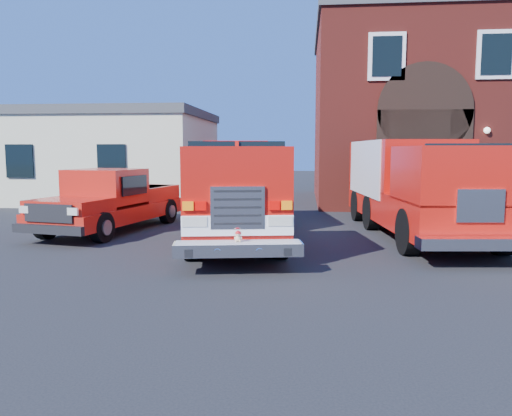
# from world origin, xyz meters

# --- Properties ---
(ground) EXTENTS (100.00, 100.00, 0.00)m
(ground) POSITION_xyz_m (0.00, 0.00, 0.00)
(ground) COLOR black
(ground) RESTS_ON ground
(parking_stripe_mid) EXTENTS (0.12, 3.00, 0.01)m
(parking_stripe_mid) POSITION_xyz_m (6.50, 4.00, 0.00)
(parking_stripe_mid) COLOR #DABB0B
(parking_stripe_mid) RESTS_ON ground
(parking_stripe_far) EXTENTS (0.12, 3.00, 0.01)m
(parking_stripe_far) POSITION_xyz_m (6.50, 7.00, 0.00)
(parking_stripe_far) COLOR #DABB0B
(parking_stripe_far) RESTS_ON ground
(fire_station) EXTENTS (15.20, 10.20, 8.45)m
(fire_station) POSITION_xyz_m (8.99, 13.98, 4.25)
(fire_station) COLOR maroon
(fire_station) RESTS_ON ground
(side_building) EXTENTS (10.20, 8.20, 4.35)m
(side_building) POSITION_xyz_m (-9.00, 13.00, 2.20)
(side_building) COLOR beige
(side_building) RESTS_ON ground
(fire_engine) EXTENTS (3.76, 8.88, 2.65)m
(fire_engine) POSITION_xyz_m (-1.03, 2.79, 1.37)
(fire_engine) COLOR black
(fire_engine) RESTS_ON ground
(pickup_truck) EXTENTS (3.17, 6.05, 1.88)m
(pickup_truck) POSITION_xyz_m (-4.90, 3.63, 0.89)
(pickup_truck) COLOR black
(pickup_truck) RESTS_ON ground
(secondary_truck) EXTENTS (3.40, 8.64, 2.74)m
(secondary_truck) POSITION_xyz_m (4.19, 3.78, 1.49)
(secondary_truck) COLOR black
(secondary_truck) RESTS_ON ground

